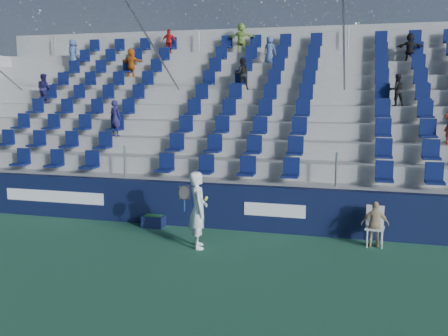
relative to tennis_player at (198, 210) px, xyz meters
name	(u,v)px	position (x,y,z in m)	size (l,w,h in m)	color
ground	(180,267)	(0.04, -1.36, -0.91)	(70.00, 70.00, 0.00)	#2A6244
sponsor_wall	(220,206)	(0.04, 1.79, -0.31)	(24.00, 0.32, 1.20)	#0E1433
grandstand	(258,134)	(0.04, 6.89, 1.22)	(24.00, 8.17, 6.63)	#A8A8A3
tennis_player	(198,210)	(0.00, 0.00, 0.00)	(0.73, 0.78, 1.82)	white
line_judge_chair	(375,223)	(4.02, 1.29, -0.37)	(0.47, 0.48, 0.95)	white
line_judge	(375,224)	(4.02, 1.14, -0.36)	(0.64, 0.27, 1.10)	tan
ball_bin	(154,221)	(-1.73, 1.39, -0.73)	(0.59, 0.39, 0.33)	#0F1537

